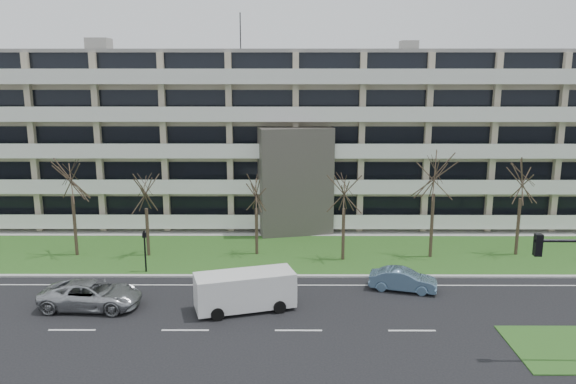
{
  "coord_description": "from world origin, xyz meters",
  "views": [
    {
      "loc": [
        -0.45,
        -27.48,
        13.26
      ],
      "look_at": [
        -0.59,
        10.0,
        5.38
      ],
      "focal_mm": 35.0,
      "sensor_mm": 36.0,
      "label": 1
    }
  ],
  "objects_px": {
    "silver_pickup": "(91,295)",
    "blue_sedan": "(403,280)",
    "white_van": "(246,288)",
    "pedestrian_signal": "(145,246)"
  },
  "relations": [
    {
      "from": "pedestrian_signal",
      "to": "silver_pickup",
      "type": "bearing_deg",
      "value": -117.98
    },
    {
      "from": "blue_sedan",
      "to": "white_van",
      "type": "distance_m",
      "value": 10.04
    },
    {
      "from": "silver_pickup",
      "to": "blue_sedan",
      "type": "distance_m",
      "value": 18.76
    },
    {
      "from": "blue_sedan",
      "to": "white_van",
      "type": "height_order",
      "value": "white_van"
    },
    {
      "from": "silver_pickup",
      "to": "white_van",
      "type": "distance_m",
      "value": 8.99
    },
    {
      "from": "silver_pickup",
      "to": "white_van",
      "type": "xyz_separation_m",
      "value": [
        8.97,
        -0.19,
        0.52
      ]
    },
    {
      "from": "white_van",
      "to": "pedestrian_signal",
      "type": "distance_m",
      "value": 9.56
    },
    {
      "from": "white_van",
      "to": "pedestrian_signal",
      "type": "xyz_separation_m",
      "value": [
        -7.33,
        6.12,
        0.56
      ]
    },
    {
      "from": "blue_sedan",
      "to": "pedestrian_signal",
      "type": "height_order",
      "value": "pedestrian_signal"
    },
    {
      "from": "blue_sedan",
      "to": "white_van",
      "type": "bearing_deg",
      "value": 122.61
    }
  ]
}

